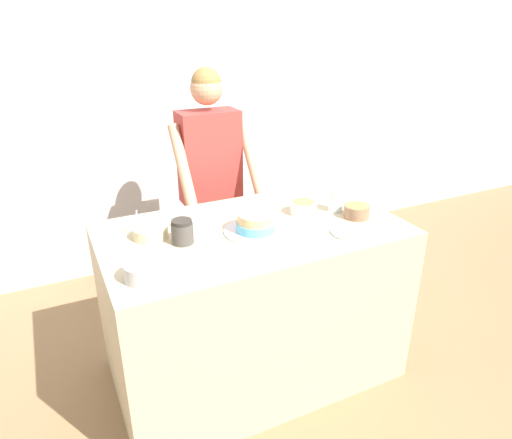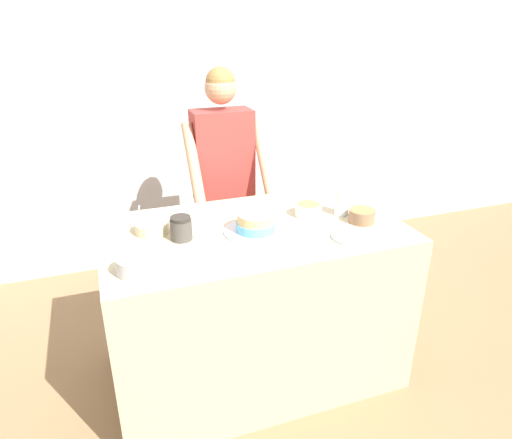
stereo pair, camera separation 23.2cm
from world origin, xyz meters
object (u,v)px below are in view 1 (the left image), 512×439
object	(u,v)px
person_baker	(211,172)
stoneware_jar	(182,232)
cake	(256,223)
ceramic_plate	(352,232)
frosting_bowl_yellow	(303,207)
frosting_bowl_pink	(150,231)
drinking_glass	(336,200)
frosting_bowl_white	(146,270)
frosting_bowl_olive	(357,211)

from	to	relation	value
person_baker	stoneware_jar	distance (m)	0.88
cake	ceramic_plate	size ratio (longest dim) A/B	1.51
frosting_bowl_yellow	stoneware_jar	bearing A→B (deg)	-175.39
frosting_bowl_yellow	stoneware_jar	xyz separation A→B (m)	(-0.72, -0.06, 0.02)
person_baker	ceramic_plate	bearing A→B (deg)	-70.06
frosting_bowl_pink	ceramic_plate	world-z (taller)	frosting_bowl_pink
frosting_bowl_yellow	ceramic_plate	bearing A→B (deg)	-74.61
frosting_bowl_yellow	stoneware_jar	world-z (taller)	stoneware_jar
drinking_glass	frosting_bowl_pink	bearing A→B (deg)	173.55
frosting_bowl_white	stoneware_jar	bearing A→B (deg)	46.63
frosting_bowl_pink	frosting_bowl_olive	distance (m)	1.11
frosting_bowl_yellow	frosting_bowl_olive	world-z (taller)	same
frosting_bowl_pink	ceramic_plate	bearing A→B (deg)	-23.08
cake	stoneware_jar	bearing A→B (deg)	173.36
person_baker	frosting_bowl_white	world-z (taller)	person_baker
drinking_glass	stoneware_jar	size ratio (longest dim) A/B	1.09
person_baker	cake	bearing A→B (deg)	-94.22
stoneware_jar	frosting_bowl_olive	bearing A→B (deg)	-6.93
ceramic_plate	stoneware_jar	xyz separation A→B (m)	(-0.81, 0.27, 0.05)
frosting_bowl_pink	stoneware_jar	xyz separation A→B (m)	(0.13, -0.13, 0.03)
frosting_bowl_yellow	drinking_glass	xyz separation A→B (m)	(0.18, -0.05, 0.03)
cake	drinking_glass	bearing A→B (deg)	5.89
frosting_bowl_olive	stoneware_jar	bearing A→B (deg)	173.07
cake	frosting_bowl_pink	size ratio (longest dim) A/B	1.87
frosting_bowl_yellow	frosting_bowl_white	world-z (taller)	frosting_bowl_white
frosting_bowl_white	ceramic_plate	world-z (taller)	frosting_bowl_white
cake	frosting_bowl_yellow	size ratio (longest dim) A/B	2.23
person_baker	frosting_bowl_yellow	size ratio (longest dim) A/B	11.31
cake	frosting_bowl_pink	world-z (taller)	frosting_bowl_pink
cake	frosting_bowl_olive	distance (m)	0.59
frosting_bowl_yellow	ceramic_plate	size ratio (longest dim) A/B	0.68
frosting_bowl_pink	frosting_bowl_white	bearing A→B (deg)	-106.57
frosting_bowl_yellow	drinking_glass	world-z (taller)	drinking_glass
person_baker	frosting_bowl_white	xyz separation A→B (m)	(-0.68, -1.02, -0.04)
ceramic_plate	stoneware_jar	size ratio (longest dim) A/B	1.81
drinking_glass	stoneware_jar	world-z (taller)	drinking_glass
cake	frosting_bowl_olive	size ratio (longest dim) A/B	2.36
person_baker	drinking_glass	world-z (taller)	person_baker
person_baker	cake	world-z (taller)	person_baker
cake	frosting_bowl_pink	distance (m)	0.53
frosting_bowl_white	frosting_bowl_olive	bearing A→B (deg)	6.62
drinking_glass	ceramic_plate	world-z (taller)	drinking_glass
cake	stoneware_jar	distance (m)	0.38
person_baker	frosting_bowl_white	size ratio (longest dim) A/B	9.19
cake	drinking_glass	size ratio (longest dim) A/B	2.50
frosting_bowl_pink	ceramic_plate	distance (m)	1.02
frosting_bowl_white	frosting_bowl_olive	world-z (taller)	frosting_bowl_white
frosting_bowl_white	ceramic_plate	xyz separation A→B (m)	(1.05, -0.02, -0.04)
drinking_glass	stoneware_jar	xyz separation A→B (m)	(-0.90, -0.01, -0.01)
cake	ceramic_plate	xyz separation A→B (m)	(0.44, -0.23, -0.04)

